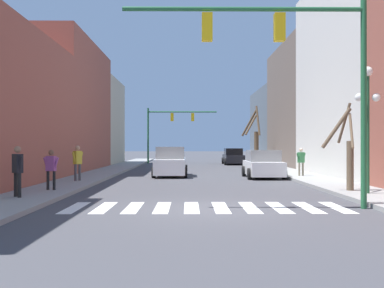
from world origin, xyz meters
name	(u,v)px	position (x,y,z in m)	size (l,w,h in m)	color
ground_plane	(207,209)	(0.00, 0.00, 0.00)	(240.00, 240.00, 0.00)	#424247
sidewalk_left	(0,207)	(-6.21, 0.00, 0.07)	(2.37, 90.00, 0.15)	gray
building_row_left	(31,108)	(-10.39, 14.66, 4.24)	(6.00, 40.75, 9.36)	#BCB299
building_row_right	(349,90)	(10.39, 16.86, 5.64)	(6.00, 50.14, 12.81)	#934C3D
crosswalk_stripes	(206,207)	(0.00, 0.36, 0.00)	(8.55, 2.60, 0.01)	white
traffic_signal_near	(293,53)	(2.63, 0.08, 4.71)	(7.40, 0.28, 6.45)	#236038
traffic_signal_far	(169,123)	(-2.59, 33.51, 4.24)	(7.27, 0.28, 5.79)	#236038
street_lamp_right_corner	(368,104)	(6.07, 2.99, 3.44)	(0.95, 0.36, 4.67)	#1E4C2D
car_parked_right_far	(233,157)	(3.89, 30.87, 0.75)	(2.03, 4.89, 1.59)	black
car_at_intersection	(171,163)	(-1.65, 14.22, 0.84)	(2.08, 4.73, 1.82)	white
car_parked_right_mid	(263,165)	(3.83, 12.72, 0.76)	(2.15, 4.12, 1.63)	white
pedestrian_waiting_at_curb	(18,167)	(-6.39, 1.88, 1.18)	(0.59, 0.60, 1.74)	black
pedestrian_on_left_sidewalk	(78,160)	(-6.07, 8.88, 1.19)	(0.45, 0.70, 1.75)	#4C4C51
pedestrian_on_right_sidewalk	(51,166)	(-6.00, 4.34, 1.09)	(0.68, 0.29, 1.59)	black
pedestrian_crossing_street	(301,159)	(5.97, 12.38, 1.10)	(0.65, 0.40, 1.61)	#7A705B
street_tree_right_far	(347,152)	(5.68, 4.05, 1.64)	(1.25, 1.42, 3.45)	brown
street_tree_left_far	(255,139)	(5.62, 27.89, 2.44)	(1.55, 1.87, 5.40)	brown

